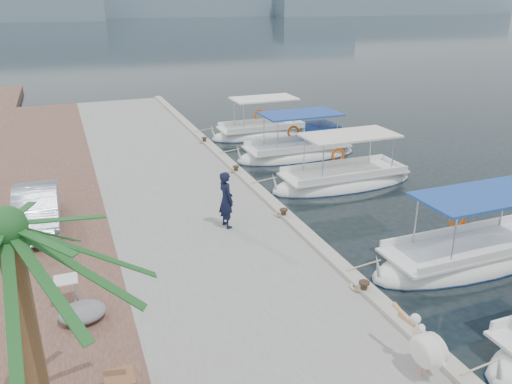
{
  "coord_description": "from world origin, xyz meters",
  "views": [
    {
      "loc": [
        -6.88,
        -12.72,
        7.57
      ],
      "look_at": [
        -1.0,
        2.44,
        1.2
      ],
      "focal_mm": 35.0,
      "sensor_mm": 36.0,
      "label": 1
    }
  ],
  "objects_px": {
    "fishing_caique_b": "(470,259)",
    "fishing_caique_e": "(261,134)",
    "fishing_caique_c": "(343,182)",
    "fisherman": "(226,200)",
    "pelican": "(426,348)",
    "parked_car": "(37,209)",
    "fishing_caique_d": "(298,153)",
    "date_palm": "(6,229)"
  },
  "relations": [
    {
      "from": "fishing_caique_e",
      "to": "fishing_caique_b",
      "type": "bearing_deg",
      "value": -88.47
    },
    {
      "from": "fishing_caique_c",
      "to": "fishing_caique_d",
      "type": "relative_size",
      "value": 1.04
    },
    {
      "from": "fishing_caique_b",
      "to": "parked_car",
      "type": "height_order",
      "value": "fishing_caique_b"
    },
    {
      "from": "fishing_caique_b",
      "to": "fishing_caique_c",
      "type": "bearing_deg",
      "value": 91.05
    },
    {
      "from": "fishing_caique_c",
      "to": "pelican",
      "type": "distance_m",
      "value": 12.18
    },
    {
      "from": "pelican",
      "to": "fishing_caique_e",
      "type": "bearing_deg",
      "value": 77.42
    },
    {
      "from": "fishing_caique_d",
      "to": "parked_car",
      "type": "relative_size",
      "value": 1.63
    },
    {
      "from": "fishing_caique_b",
      "to": "fishing_caique_e",
      "type": "distance_m",
      "value": 16.1
    },
    {
      "from": "fishing_caique_e",
      "to": "pelican",
      "type": "xyz_separation_m",
      "value": [
        -4.45,
        -19.95,
        0.97
      ]
    },
    {
      "from": "fishing_caique_c",
      "to": "fisherman",
      "type": "xyz_separation_m",
      "value": [
        -6.3,
        -3.17,
        1.33
      ]
    },
    {
      "from": "fisherman",
      "to": "fishing_caique_c",
      "type": "bearing_deg",
      "value": -72.95
    },
    {
      "from": "pelican",
      "to": "fisherman",
      "type": "height_order",
      "value": "fisherman"
    },
    {
      "from": "pelican",
      "to": "parked_car",
      "type": "bearing_deg",
      "value": 125.7
    },
    {
      "from": "pelican",
      "to": "date_palm",
      "type": "relative_size",
      "value": 0.29
    },
    {
      "from": "pelican",
      "to": "parked_car",
      "type": "height_order",
      "value": "parked_car"
    },
    {
      "from": "fishing_caique_d",
      "to": "fishing_caique_b",
      "type": "bearing_deg",
      "value": -89.32
    },
    {
      "from": "fisherman",
      "to": "parked_car",
      "type": "xyz_separation_m",
      "value": [
        -5.77,
        2.19,
        -0.3
      ]
    },
    {
      "from": "fishing_caique_d",
      "to": "fishing_caique_e",
      "type": "xyz_separation_m",
      "value": [
        -0.29,
        4.37,
        -0.07
      ]
    },
    {
      "from": "date_palm",
      "to": "parked_car",
      "type": "relative_size",
      "value": 1.29
    },
    {
      "from": "fishing_caique_c",
      "to": "fishing_caique_d",
      "type": "xyz_separation_m",
      "value": [
        -0.01,
        4.41,
        0.07
      ]
    },
    {
      "from": "fishing_caique_b",
      "to": "pelican",
      "type": "relative_size",
      "value": 4.63
    },
    {
      "from": "fishing_caique_d",
      "to": "fishing_caique_e",
      "type": "distance_m",
      "value": 4.38
    },
    {
      "from": "date_palm",
      "to": "parked_car",
      "type": "height_order",
      "value": "date_palm"
    },
    {
      "from": "fishing_caique_b",
      "to": "fisherman",
      "type": "distance_m",
      "value": 7.77
    },
    {
      "from": "fishing_caique_d",
      "to": "date_palm",
      "type": "xyz_separation_m",
      "value": [
        -11.73,
        -15.05,
        4.48
      ]
    },
    {
      "from": "date_palm",
      "to": "parked_car",
      "type": "bearing_deg",
      "value": 91.99
    },
    {
      "from": "fishing_caique_c",
      "to": "fisherman",
      "type": "distance_m",
      "value": 7.18
    },
    {
      "from": "fisherman",
      "to": "fishing_caique_e",
      "type": "bearing_deg",
      "value": -36.35
    },
    {
      "from": "fishing_caique_d",
      "to": "date_palm",
      "type": "height_order",
      "value": "date_palm"
    },
    {
      "from": "pelican",
      "to": "parked_car",
      "type": "distance_m",
      "value": 12.55
    },
    {
      "from": "fishing_caique_d",
      "to": "pelican",
      "type": "xyz_separation_m",
      "value": [
        -4.74,
        -15.58,
        0.9
      ]
    },
    {
      "from": "fishing_caique_c",
      "to": "pelican",
      "type": "xyz_separation_m",
      "value": [
        -4.75,
        -11.17,
        0.97
      ]
    },
    {
      "from": "fisherman",
      "to": "parked_car",
      "type": "bearing_deg",
      "value": 59.53
    },
    {
      "from": "fishing_caique_d",
      "to": "date_palm",
      "type": "distance_m",
      "value": 19.6
    },
    {
      "from": "fishing_caique_d",
      "to": "fisherman",
      "type": "relative_size",
      "value": 3.39
    },
    {
      "from": "fishing_caique_e",
      "to": "date_palm",
      "type": "bearing_deg",
      "value": -120.51
    },
    {
      "from": "fishing_caique_d",
      "to": "fishing_caique_e",
      "type": "height_order",
      "value": "same"
    },
    {
      "from": "fishing_caique_c",
      "to": "parked_car",
      "type": "bearing_deg",
      "value": -175.37
    },
    {
      "from": "fishing_caique_d",
      "to": "parked_car",
      "type": "height_order",
      "value": "fishing_caique_d"
    },
    {
      "from": "fishing_caique_b",
      "to": "fisherman",
      "type": "bearing_deg",
      "value": 147.2
    },
    {
      "from": "pelican",
      "to": "fishing_caique_c",
      "type": "bearing_deg",
      "value": 66.98
    },
    {
      "from": "fishing_caique_c",
      "to": "fishing_caique_d",
      "type": "distance_m",
      "value": 4.41
    }
  ]
}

